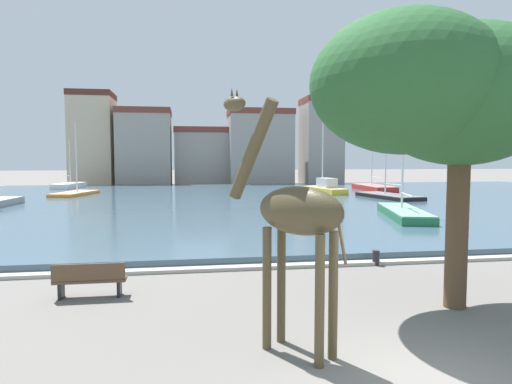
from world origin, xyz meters
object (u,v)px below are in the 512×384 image
sailboat_red (371,189)px  park_bench (90,279)px  sailboat_white (71,187)px  sailboat_yellow (322,190)px  sailboat_green (401,214)px  shade_tree (454,92)px  mooring_bollard (376,258)px  sailboat_black (384,197)px  giraffe_statue (293,215)px  sailboat_orange (78,195)px

sailboat_red → park_bench: 40.00m
sailboat_white → sailboat_yellow: bearing=-24.5°
sailboat_red → sailboat_yellow: sailboat_yellow is taller
sailboat_red → sailboat_green: sailboat_red is taller
shade_tree → sailboat_red: bearing=69.4°
park_bench → mooring_bollard: bearing=14.3°
sailboat_black → sailboat_yellow: bearing=119.6°
sailboat_black → sailboat_yellow: sailboat_yellow is taller
sailboat_black → sailboat_red: 9.73m
giraffe_statue → sailboat_orange: 37.35m
mooring_bollard → sailboat_orange: bearing=118.9°
sailboat_orange → shade_tree: sailboat_orange is taller
sailboat_orange → sailboat_black: bearing=-15.6°
sailboat_orange → sailboat_yellow: size_ratio=0.85×
sailboat_black → sailboat_yellow: (-3.51, 6.19, 0.27)m
sailboat_red → shade_tree: 38.14m
sailboat_black → park_bench: (-19.21, -24.06, 0.14)m
sailboat_red → shade_tree: sailboat_red is taller
sailboat_black → mooring_bollard: bearing=-115.5°
sailboat_black → sailboat_white: bearing=148.6°
giraffe_statue → sailboat_black: (14.83, 28.01, -2.20)m
sailboat_black → shade_tree: bearing=-111.9°
giraffe_statue → sailboat_yellow: size_ratio=0.60×
sailboat_yellow → park_bench: (-15.70, -30.24, -0.13)m
sailboat_orange → sailboat_green: sailboat_green is taller
shade_tree → giraffe_statue: bearing=-156.4°
sailboat_white → sailboat_green: size_ratio=0.75×
sailboat_green → shade_tree: 16.30m
sailboat_black → shade_tree: 28.55m
sailboat_white → sailboat_green: (25.28, -29.85, -0.04)m
sailboat_orange → sailboat_yellow: bearing=-3.0°
sailboat_yellow → shade_tree: sailboat_yellow is taller
giraffe_statue → shade_tree: shade_tree is taller
giraffe_statue → mooring_bollard: bearing=54.6°
sailboat_white → sailboat_orange: (3.15, -10.72, -0.12)m
sailboat_black → shade_tree: shade_tree is taller
sailboat_green → park_bench: bearing=-140.2°
sailboat_green → mooring_bollard: bearing=-120.8°
mooring_bollard → park_bench: 9.06m
mooring_bollard → park_bench: park_bench is taller
giraffe_statue → shade_tree: size_ratio=0.71×
shade_tree → park_bench: shade_tree is taller
shade_tree → park_bench: (-8.71, 2.06, -4.64)m
sailboat_white → shade_tree: (19.20, -44.23, 4.67)m
giraffe_statue → sailboat_white: sailboat_white is taller
park_bench → sailboat_yellow: bearing=62.6°
sailboat_black → mooring_bollard: (-10.43, -21.82, -0.10)m
sailboat_red → sailboat_yellow: bearing=-153.9°
sailboat_red → park_bench: sailboat_red is taller
giraffe_statue → sailboat_green: (10.41, 16.27, -2.12)m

